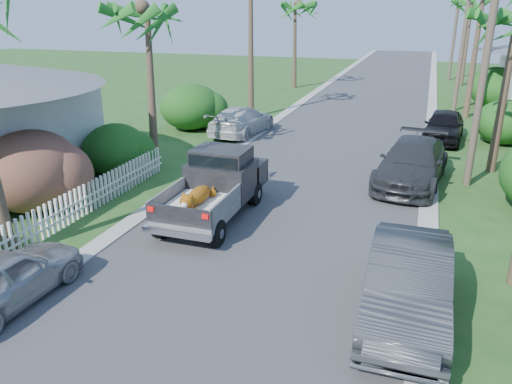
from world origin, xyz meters
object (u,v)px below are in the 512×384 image
(pickup_truck, at_px, (218,183))
(palm_l_d, at_px, (296,4))
(parked_car_rn, at_px, (408,284))
(palm_r_d, at_px, (472,0))
(parked_car_lf, at_px, (242,121))
(parked_car_ln, at_px, (3,279))
(utility_pole_c, at_px, (464,35))
(utility_pole_b, at_px, (486,57))
(utility_pole_d, at_px, (455,27))
(parked_car_rf, at_px, (444,126))
(parked_car_rm, at_px, (412,163))
(palm_l_b, at_px, (145,8))

(pickup_truck, relative_size, palm_l_d, 0.66)
(parked_car_rn, bearing_deg, pickup_truck, 145.66)
(palm_l_d, bearing_deg, palm_r_d, 24.78)
(parked_car_rn, distance_m, parked_car_lf, 16.66)
(parked_car_ln, height_order, utility_pole_c, utility_pole_c)
(utility_pole_c, bearing_deg, utility_pole_b, -90.00)
(parked_car_lf, relative_size, utility_pole_d, 0.54)
(palm_r_d, bearing_deg, utility_pole_d, 106.70)
(parked_car_rf, relative_size, palm_l_d, 0.56)
(parked_car_rf, bearing_deg, palm_l_d, 133.65)
(palm_r_d, bearing_deg, parked_car_rm, -96.01)
(parked_car_rm, bearing_deg, parked_car_rn, -81.54)
(pickup_truck, distance_m, utility_pole_d, 36.38)
(pickup_truck, distance_m, palm_r_d, 33.98)
(parked_car_rf, height_order, palm_r_d, palm_r_d)
(parked_car_ln, distance_m, palm_r_d, 40.75)
(parked_car_ln, bearing_deg, parked_car_rn, -162.75)
(pickup_truck, distance_m, palm_l_b, 8.25)
(palm_l_b, bearing_deg, utility_pole_c, 52.22)
(parked_car_rf, height_order, parked_car_ln, parked_car_rf)
(parked_car_ln, relative_size, utility_pole_b, 0.43)
(parked_car_rf, xyz_separation_m, parked_car_ln, (-9.25, -18.41, -0.08))
(palm_r_d, distance_m, utility_pole_b, 27.10)
(pickup_truck, relative_size, parked_car_rf, 1.18)
(parked_car_rn, distance_m, palm_l_b, 14.62)
(pickup_truck, xyz_separation_m, utility_pole_c, (7.66, 20.39, 3.59))
(parked_car_ln, bearing_deg, utility_pole_d, -102.14)
(parked_car_rm, relative_size, parked_car_rf, 1.25)
(parked_car_rn, height_order, utility_pole_b, utility_pole_b)
(pickup_truck, height_order, palm_l_d, palm_l_d)
(pickup_truck, bearing_deg, parked_car_lf, 106.28)
(palm_l_b, relative_size, utility_pole_d, 0.82)
(parked_car_lf, bearing_deg, utility_pole_b, 161.01)
(parked_car_rm, distance_m, utility_pole_c, 16.05)
(parked_car_ln, bearing_deg, utility_pole_b, -129.07)
(parked_car_ln, bearing_deg, palm_r_d, -104.39)
(pickup_truck, xyz_separation_m, parked_car_rn, (5.94, -4.03, -0.23))
(palm_r_d, relative_size, utility_pole_b, 0.89)
(parked_car_rn, bearing_deg, palm_l_b, 141.55)
(parked_car_ln, height_order, parked_car_lf, parked_car_lf)
(palm_l_b, height_order, palm_l_d, palm_l_d)
(utility_pole_b, bearing_deg, utility_pole_d, 90.00)
(parked_car_ln, xyz_separation_m, palm_r_d, (10.94, 38.78, 6.08))
(parked_car_rm, relative_size, utility_pole_c, 0.60)
(palm_r_d, relative_size, utility_pole_d, 0.89)
(parked_car_rm, relative_size, parked_car_lf, 1.10)
(palm_l_d, bearing_deg, palm_l_b, -90.78)
(utility_pole_c, bearing_deg, parked_car_ln, -110.55)
(utility_pole_b, xyz_separation_m, utility_pole_c, (0.00, 15.00, 0.00))
(parked_car_lf, bearing_deg, parked_car_ln, 96.80)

